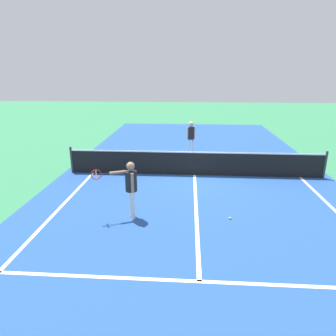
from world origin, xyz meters
name	(u,v)px	position (x,y,z in m)	size (l,w,h in m)	color
ground_plane	(195,175)	(0.00, 0.00, 0.00)	(60.00, 60.00, 0.00)	#337F51
court_surface_inbounds	(195,175)	(0.00, 0.00, 0.00)	(10.62, 24.40, 0.00)	#234C93
line_sideline_left	(11,259)	(-4.11, -5.95, 0.00)	(0.10, 11.89, 0.01)	white
line_service_near	(199,281)	(0.00, -6.40, 0.00)	(8.22, 0.10, 0.01)	white
line_center_service	(196,210)	(0.00, -3.20, 0.00)	(0.10, 6.40, 0.01)	white
net	(195,163)	(0.00, 0.00, 0.49)	(10.03, 0.09, 1.07)	#33383D
player_near	(130,184)	(-1.84, -3.78, 1.01)	(1.19, 0.50, 1.63)	white
player_far	(191,135)	(-0.16, 2.87, 1.04)	(0.40, 0.32, 1.69)	white
tennis_ball_mid_court	(230,218)	(0.93, -3.71, 0.03)	(0.07, 0.07, 0.07)	#CCE033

